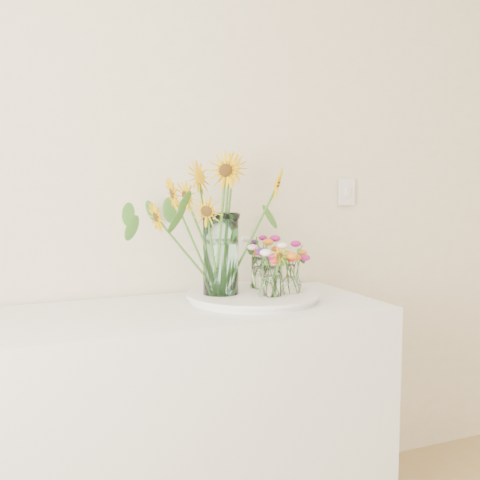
{
  "coord_description": "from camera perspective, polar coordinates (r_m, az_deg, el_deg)",
  "views": [
    {
      "loc": [
        -0.92,
        -0.08,
        1.36
      ],
      "look_at": [
        -0.05,
        1.94,
        1.14
      ],
      "focal_mm": 45.0,
      "sensor_mm": 36.0,
      "label": 1
    }
  ],
  "objects": [
    {
      "name": "mason_jar",
      "position": [
        2.24,
        -1.85,
        -1.34
      ],
      "size": [
        0.17,
        0.17,
        0.31
      ],
      "primitive_type": "cylinder",
      "rotation": [
        0.0,
        0.0,
        0.32
      ],
      "color": "#BDFAF8",
      "rests_on": "tray"
    },
    {
      "name": "wildflower_posy_a",
      "position": [
        2.2,
        3.1,
        -2.82
      ],
      "size": [
        0.2,
        0.2,
        0.21
      ],
      "primitive_type": null,
      "color": "orange",
      "rests_on": "tray"
    },
    {
      "name": "small_vase_b",
      "position": [
        2.29,
        4.9,
        -3.7
      ],
      "size": [
        0.1,
        0.1,
        0.11
      ],
      "primitive_type": null,
      "rotation": [
        0.0,
        0.0,
        0.33
      ],
      "color": "white",
      "rests_on": "tray"
    },
    {
      "name": "wildflower_posy_c",
      "position": [
        2.37,
        1.99,
        -2.07
      ],
      "size": [
        0.19,
        0.19,
        0.22
      ],
      "primitive_type": null,
      "color": "orange",
      "rests_on": "tray"
    },
    {
      "name": "counter",
      "position": [
        2.31,
        -4.65,
        -17.43
      ],
      "size": [
        1.4,
        0.6,
        0.9
      ],
      "primitive_type": "cube",
      "color": "white",
      "rests_on": "ground_plane"
    },
    {
      "name": "small_vase_a",
      "position": [
        2.21,
        3.09,
        -3.97
      ],
      "size": [
        0.07,
        0.07,
        0.12
      ],
      "primitive_type": "cylinder",
      "rotation": [
        0.0,
        0.0,
        -0.03
      ],
      "color": "white",
      "rests_on": "tray"
    },
    {
      "name": "small_vase_c",
      "position": [
        2.37,
        1.99,
        -3.14
      ],
      "size": [
        0.08,
        0.08,
        0.13
      ],
      "primitive_type": "cylinder",
      "rotation": [
        0.0,
        0.0,
        0.04
      ],
      "color": "white",
      "rests_on": "tray"
    },
    {
      "name": "wildflower_posy_b",
      "position": [
        2.28,
        4.91,
        -2.59
      ],
      "size": [
        0.19,
        0.19,
        0.2
      ],
      "primitive_type": null,
      "color": "orange",
      "rests_on": "tray"
    },
    {
      "name": "sunflower_bouquet",
      "position": [
        2.23,
        -1.86,
        1.95
      ],
      "size": [
        1.05,
        1.05,
        0.57
      ],
      "primitive_type": null,
      "rotation": [
        0.0,
        0.0,
        0.32
      ],
      "color": "#E6AC04",
      "rests_on": "tray"
    },
    {
      "name": "tray",
      "position": [
        2.29,
        1.22,
        -5.44
      ],
      "size": [
        0.48,
        0.48,
        0.02
      ],
      "primitive_type": "cylinder",
      "color": "white",
      "rests_on": "counter"
    }
  ]
}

